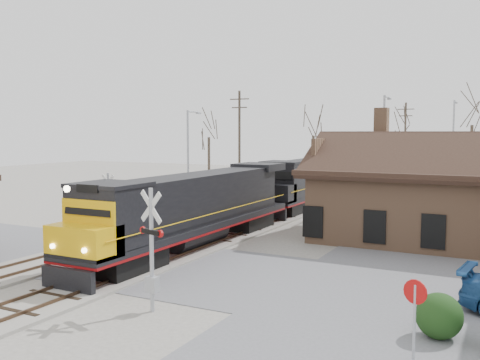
# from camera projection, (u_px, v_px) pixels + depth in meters

# --- Properties ---
(ground) EXTENTS (140.00, 140.00, 0.00)m
(ground) POSITION_uv_depth(u_px,v_px,m) (150.00, 264.00, 25.94)
(ground) COLOR #A6A096
(ground) RESTS_ON ground
(road) EXTENTS (60.00, 9.00, 0.03)m
(road) POSITION_uv_depth(u_px,v_px,m) (150.00, 264.00, 25.94)
(road) COLOR #5D5D62
(road) RESTS_ON ground
(track_main) EXTENTS (3.40, 90.00, 0.24)m
(track_main) POSITION_uv_depth(u_px,v_px,m) (274.00, 218.00, 39.20)
(track_main) COLOR #A6A096
(track_main) RESTS_ON ground
(track_siding) EXTENTS (3.40, 90.00, 0.24)m
(track_siding) POSITION_uv_depth(u_px,v_px,m) (221.00, 214.00, 41.26)
(track_siding) COLOR #A6A096
(track_siding) RESTS_ON ground
(depot) EXTENTS (15.20, 9.31, 7.90)m
(depot) POSITION_uv_depth(u_px,v_px,m) (443.00, 201.00, 30.85)
(depot) COLOR #986D4E
(depot) RESTS_ON ground
(locomotive_lead) EXTENTS (2.86, 19.14, 4.25)m
(locomotive_lead) POSITION_uv_depth(u_px,v_px,m) (190.00, 209.00, 28.97)
(locomotive_lead) COLOR black
(locomotive_lead) RESTS_ON ground
(locomotive_trailing) EXTENTS (2.86, 19.14, 4.02)m
(locomotive_trailing) POSITION_uv_depth(u_px,v_px,m) (312.00, 180.00, 46.14)
(locomotive_trailing) COLOR black
(locomotive_trailing) RESTS_ON ground
(crossbuck_near) EXTENTS (1.24, 0.43, 4.44)m
(crossbuck_near) POSITION_uv_depth(u_px,v_px,m) (152.00, 255.00, 18.86)
(crossbuck_near) COLOR #A5A8AD
(crossbuck_near) RESTS_ON ground
(crossbuck_far) EXTENTS (1.11, 0.29, 3.88)m
(crossbuck_far) POSITION_uv_depth(u_px,v_px,m) (108.00, 206.00, 32.89)
(crossbuck_far) COLOR #A5A8AD
(crossbuck_far) RESTS_ON ground
(do_not_enter_sign) EXTENTS (0.68, 0.26, 2.35)m
(do_not_enter_sign) POSITION_uv_depth(u_px,v_px,m) (415.00, 305.00, 14.71)
(do_not_enter_sign) COLOR #A5A8AD
(do_not_enter_sign) RESTS_ON ground
(hedge_a) EXTENTS (1.44, 1.44, 1.44)m
(hedge_a) POSITION_uv_depth(u_px,v_px,m) (439.00, 316.00, 16.49)
(hedge_a) COLOR #193311
(hedge_a) RESTS_ON ground
(streetlight_a) EXTENTS (0.25, 2.04, 8.18)m
(streetlight_a) POSITION_uv_depth(u_px,v_px,m) (189.00, 153.00, 44.24)
(streetlight_a) COLOR #A5A8AD
(streetlight_a) RESTS_ON ground
(streetlight_b) EXTENTS (0.25, 2.04, 9.14)m
(streetlight_b) POSITION_uv_depth(u_px,v_px,m) (384.00, 149.00, 40.36)
(streetlight_b) COLOR #A5A8AD
(streetlight_b) RESTS_ON ground
(streetlight_c) EXTENTS (0.25, 2.04, 9.39)m
(streetlight_c) POSITION_uv_depth(u_px,v_px,m) (453.00, 144.00, 50.81)
(streetlight_c) COLOR #A5A8AD
(streetlight_c) RESTS_ON ground
(utility_pole_a) EXTENTS (2.00, 0.24, 10.33)m
(utility_pole_a) POSITION_uv_depth(u_px,v_px,m) (239.00, 142.00, 51.39)
(utility_pole_a) COLOR #382D23
(utility_pole_a) RESTS_ON ground
(utility_pole_b) EXTENTS (2.00, 0.24, 9.95)m
(utility_pole_b) POSITION_uv_depth(u_px,v_px,m) (405.00, 142.00, 65.07)
(utility_pole_b) COLOR #382D23
(utility_pole_b) RESTS_ON ground
(tree_a) EXTENTS (3.86, 3.86, 9.45)m
(tree_a) POSITION_uv_depth(u_px,v_px,m) (209.00, 129.00, 63.40)
(tree_a) COLOR #382D23
(tree_a) RESTS_ON ground
(tree_b) EXTENTS (4.00, 4.00, 9.79)m
(tree_b) POSITION_uv_depth(u_px,v_px,m) (313.00, 127.00, 60.39)
(tree_b) COLOR #382D23
(tree_b) RESTS_ON ground
(tree_c) EXTENTS (4.24, 4.24, 10.39)m
(tree_c) POSITION_uv_depth(u_px,v_px,m) (400.00, 124.00, 65.77)
(tree_c) COLOR #382D23
(tree_c) RESTS_ON ground
(tree_d) EXTENTS (4.77, 4.77, 11.68)m
(tree_d) POSITION_uv_depth(u_px,v_px,m) (472.00, 114.00, 57.19)
(tree_d) COLOR #382D23
(tree_d) RESTS_ON ground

